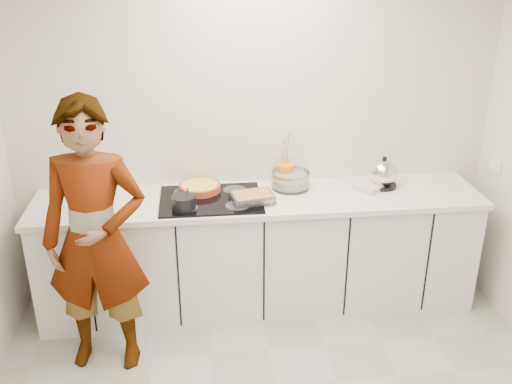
{
  "coord_description": "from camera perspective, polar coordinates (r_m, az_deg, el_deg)",
  "views": [
    {
      "loc": [
        -0.43,
        -2.45,
        2.57
      ],
      "look_at": [
        -0.05,
        1.05,
        1.05
      ],
      "focal_mm": 40.0,
      "sensor_mm": 36.0,
      "label": 1
    }
  ],
  "objects": [
    {
      "name": "cook",
      "position": [
        3.67,
        -15.72,
        -4.64
      ],
      "size": [
        0.7,
        0.5,
        1.81
      ],
      "primitive_type": "imported",
      "rotation": [
        0.0,
        0.0,
        -0.11
      ],
      "color": "white",
      "rests_on": "floor"
    },
    {
      "name": "kettle",
      "position": [
        4.35,
        12.58,
        1.78
      ],
      "size": [
        0.28,
        0.28,
        0.24
      ],
      "color": "black",
      "rests_on": "countertop"
    },
    {
      "name": "tart_dish",
      "position": [
        4.19,
        -5.64,
        0.49
      ],
      "size": [
        0.35,
        0.35,
        0.05
      ],
      "color": "#A73E24",
      "rests_on": "hob"
    },
    {
      "name": "mixing_bowl",
      "position": [
        4.24,
        3.48,
        1.15
      ],
      "size": [
        0.35,
        0.35,
        0.13
      ],
      "color": "silver",
      "rests_on": "countertop"
    },
    {
      "name": "baking_dish",
      "position": [
        3.99,
        -0.38,
        -0.5
      ],
      "size": [
        0.32,
        0.26,
        0.06
      ],
      "color": "silver",
      "rests_on": "hob"
    },
    {
      "name": "saucepan",
      "position": [
        3.91,
        -7.24,
        -1.02
      ],
      "size": [
        0.2,
        0.2,
        0.16
      ],
      "color": "black",
      "rests_on": "hob"
    },
    {
      "name": "tea_towel",
      "position": [
        4.33,
        11.38,
        0.62
      ],
      "size": [
        0.3,
        0.29,
        0.04
      ],
      "primitive_type": "cube",
      "rotation": [
        0.0,
        0.0,
        0.7
      ],
      "color": "white",
      "rests_on": "countertop"
    },
    {
      "name": "hob",
      "position": [
        4.06,
        -4.53,
        -0.74
      ],
      "size": [
        0.72,
        0.54,
        0.01
      ],
      "primitive_type": "cube",
      "color": "black",
      "rests_on": "countertop"
    },
    {
      "name": "base_cabinets",
      "position": [
        4.32,
        0.33,
        -6.27
      ],
      "size": [
        3.2,
        0.58,
        0.87
      ],
      "primitive_type": "cube",
      "color": "white",
      "rests_on": "floor"
    },
    {
      "name": "countertop",
      "position": [
        4.11,
        0.34,
        -0.75
      ],
      "size": [
        3.24,
        0.64,
        0.04
      ],
      "primitive_type": "cube",
      "color": "white",
      "rests_on": "base_cabinets"
    },
    {
      "name": "utensil_crock",
      "position": [
        4.29,
        2.93,
        1.74
      ],
      "size": [
        0.16,
        0.16,
        0.16
      ],
      "primitive_type": "cylinder",
      "rotation": [
        0.0,
        0.0,
        0.28
      ],
      "color": "orange",
      "rests_on": "countertop"
    },
    {
      "name": "wall_back",
      "position": [
        4.27,
        -0.14,
        6.04
      ],
      "size": [
        3.6,
        0.0,
        2.6
      ],
      "primitive_type": "cube",
      "color": "beige",
      "rests_on": "ground"
    }
  ]
}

